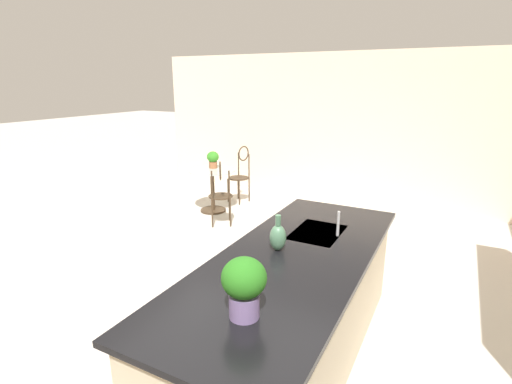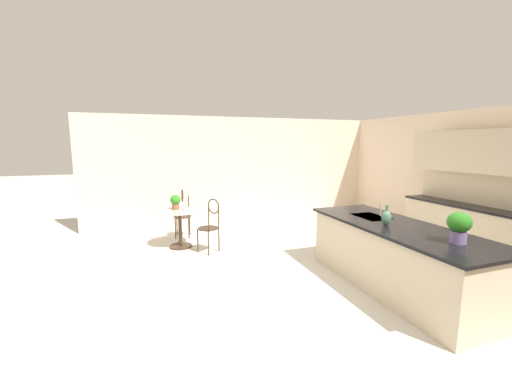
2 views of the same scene
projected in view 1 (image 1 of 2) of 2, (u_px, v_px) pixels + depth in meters
name	position (u px, v px, depth m)	size (l,w,h in m)	color
ground_plane	(223.00, 312.00, 3.82)	(40.00, 40.00, 0.00)	beige
wall_left_window	(346.00, 129.00, 7.07)	(0.12, 7.80, 2.70)	beige
kitchen_island	(292.00, 309.00, 3.05)	(2.80, 1.06, 0.92)	beige
bistro_table	(213.00, 186.00, 6.67)	(0.80, 0.80, 0.74)	#3D2D1E
chair_near_window	(221.00, 190.00, 5.97)	(0.53, 0.53, 1.04)	#3D2D1E
chair_by_island	(240.00, 172.00, 7.20)	(0.51, 0.45, 1.04)	#3D2D1E
sink_faucet	(338.00, 224.00, 3.28)	(0.02, 0.02, 0.22)	#B2B5BA
potted_plant_on_table	(213.00, 159.00, 6.67)	(0.21, 0.21, 0.29)	#9E603D
potted_plant_counter_far	(244.00, 284.00, 2.12)	(0.25, 0.25, 0.36)	#7A669E
vase_on_counter	(278.00, 237.00, 3.01)	(0.13, 0.13, 0.29)	#4C7A5B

